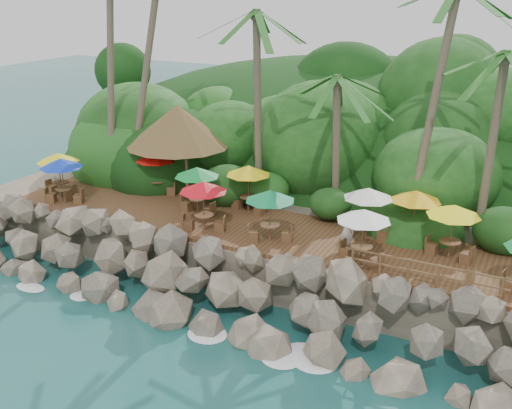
% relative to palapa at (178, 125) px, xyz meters
% --- Properties ---
extents(ground, '(140.00, 140.00, 0.00)m').
position_rel_palapa_xyz_m(ground, '(6.31, -9.16, -5.79)').
color(ground, '#19514F').
rests_on(ground, ground).
extents(land_base, '(32.00, 25.20, 2.10)m').
position_rel_palapa_xyz_m(land_base, '(6.31, 6.84, -4.74)').
color(land_base, gray).
rests_on(land_base, ground).
extents(jungle_hill, '(44.80, 28.00, 15.40)m').
position_rel_palapa_xyz_m(jungle_hill, '(6.31, 14.34, -5.79)').
color(jungle_hill, '#143811').
rests_on(jungle_hill, ground).
extents(seawall, '(29.00, 4.00, 2.30)m').
position_rel_palapa_xyz_m(seawall, '(6.31, -7.16, -4.64)').
color(seawall, gray).
rests_on(seawall, ground).
extents(terrace, '(26.00, 5.00, 0.20)m').
position_rel_palapa_xyz_m(terrace, '(6.31, -3.16, -3.59)').
color(terrace, brown).
rests_on(terrace, land_base).
extents(jungle_foliage, '(44.00, 16.00, 12.00)m').
position_rel_palapa_xyz_m(jungle_foliage, '(6.31, 5.84, -5.79)').
color(jungle_foliage, '#143811').
rests_on(jungle_foliage, ground).
extents(foam_line, '(25.20, 0.80, 0.06)m').
position_rel_palapa_xyz_m(foam_line, '(6.31, -8.86, -5.76)').
color(foam_line, white).
rests_on(foam_line, ground).
extents(palms, '(25.20, 7.24, 13.91)m').
position_rel_palapa_xyz_m(palms, '(6.24, -0.31, 6.30)').
color(palms, brown).
rests_on(palms, ground).
extents(palapa, '(5.66, 5.66, 4.60)m').
position_rel_palapa_xyz_m(palapa, '(0.00, 0.00, 0.00)').
color(palapa, brown).
rests_on(palapa, ground).
extents(dining_clusters, '(25.06, 5.39, 2.37)m').
position_rel_palapa_xyz_m(dining_clusters, '(6.70, -3.31, -1.52)').
color(dining_clusters, brown).
rests_on(dining_clusters, terrace).
extents(railing, '(6.10, 0.10, 1.00)m').
position_rel_palapa_xyz_m(railing, '(14.50, -5.51, -2.89)').
color(railing, brown).
rests_on(railing, terrace).
extents(waiter, '(0.65, 0.45, 1.73)m').
position_rel_palapa_xyz_m(waiter, '(10.89, -3.76, -2.63)').
color(waiter, white).
rests_on(waiter, terrace).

